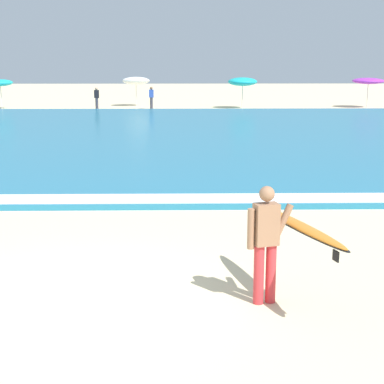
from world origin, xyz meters
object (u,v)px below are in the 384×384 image
at_px(beach_umbrella_0, 0,83).
at_px(beach_umbrella_1, 136,81).
at_px(beachgoer_near_row_left, 97,98).
at_px(beach_umbrella_3, 368,81).
at_px(beachgoer_near_row_mid, 151,97).
at_px(beach_umbrella_2, 243,82).
at_px(surfer_with_board, 281,233).

relative_size(beach_umbrella_0, beach_umbrella_1, 0.95).
bearing_deg(beach_umbrella_1, beachgoer_near_row_left, -125.13).
bearing_deg(beachgoer_near_row_left, beach_umbrella_1, 54.87).
distance_m(beach_umbrella_1, beach_umbrella_3, 16.96).
bearing_deg(beach_umbrella_0, beach_umbrella_3, 2.18).
height_order(beach_umbrella_3, beachgoer_near_row_mid, beach_umbrella_3).
xyz_separation_m(beach_umbrella_0, beach_umbrella_2, (17.00, 0.43, 0.05)).
relative_size(beach_umbrella_2, beach_umbrella_3, 0.97).
distance_m(beach_umbrella_1, beach_umbrella_2, 8.04).
xyz_separation_m(surfer_with_board, beach_umbrella_2, (2.98, 35.26, 0.86)).
distance_m(beach_umbrella_1, beachgoer_near_row_mid, 3.45).
bearing_deg(beach_umbrella_2, beach_umbrella_1, 163.89).
relative_size(surfer_with_board, beach_umbrella_2, 1.27).
distance_m(surfer_with_board, beachgoer_near_row_mid, 34.63).
height_order(beach_umbrella_1, beach_umbrella_2, beach_umbrella_2).
xyz_separation_m(beach_umbrella_0, beach_umbrella_3, (26.16, 0.99, 0.07)).
xyz_separation_m(beach_umbrella_0, beach_umbrella_1, (9.28, 2.67, 0.04)).
bearing_deg(surfer_with_board, beach_umbrella_0, 111.93).
xyz_separation_m(surfer_with_board, beachgoer_near_row_mid, (-3.47, 34.46, -0.19)).
relative_size(beach_umbrella_1, beachgoer_near_row_mid, 1.40).
xyz_separation_m(surfer_with_board, beach_umbrella_1, (-4.74, 37.49, 0.85)).
distance_m(beach_umbrella_2, beachgoer_near_row_mid, 6.59).
bearing_deg(beach_umbrella_3, surfer_with_board, -108.72).
bearing_deg(beachgoer_near_row_left, surfer_with_board, -78.00).
bearing_deg(beachgoer_near_row_left, beach_umbrella_0, 172.80).
relative_size(surfer_with_board, beach_umbrella_0, 1.34).
relative_size(beach_umbrella_0, beachgoer_near_row_left, 1.33).
distance_m(surfer_with_board, beach_umbrella_0, 37.55).
relative_size(beach_umbrella_0, beach_umbrella_3, 0.92).
xyz_separation_m(surfer_with_board, beachgoer_near_row_left, (-7.22, 33.97, -0.19)).
bearing_deg(beachgoer_near_row_mid, surfer_with_board, -84.25).
height_order(beachgoer_near_row_left, beachgoer_near_row_mid, same).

